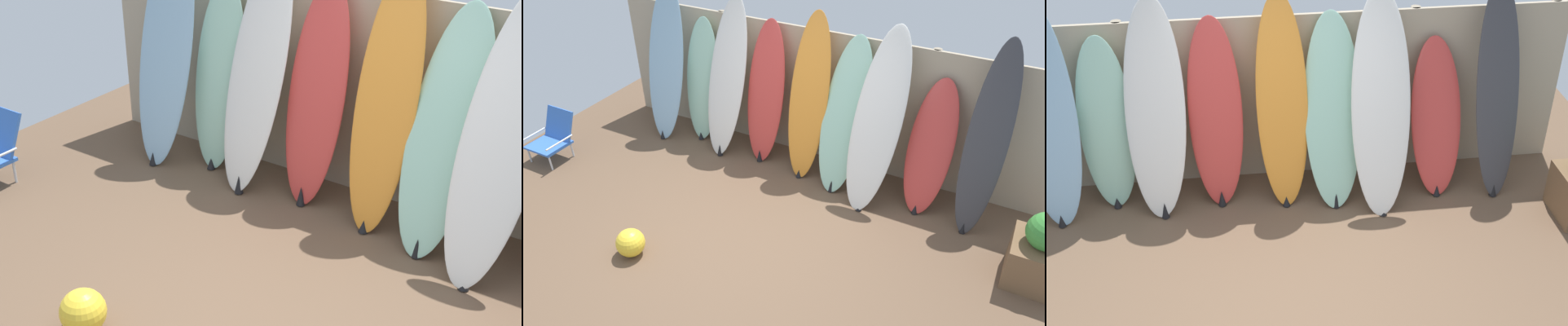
{
  "view_description": "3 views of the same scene",
  "coord_description": "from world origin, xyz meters",
  "views": [
    {
      "loc": [
        2.17,
        -3.22,
        3.2
      ],
      "look_at": [
        -0.46,
        0.67,
        0.78
      ],
      "focal_mm": 50.0,
      "sensor_mm": 36.0,
      "label": 1
    },
    {
      "loc": [
        2.41,
        -3.53,
        3.96
      ],
      "look_at": [
        0.28,
        0.54,
        0.8
      ],
      "focal_mm": 35.0,
      "sensor_mm": 36.0,
      "label": 2
    },
    {
      "loc": [
        -0.47,
        -4.5,
        4.47
      ],
      "look_at": [
        0.2,
        0.7,
        0.96
      ],
      "focal_mm": 50.0,
      "sensor_mm": 36.0,
      "label": 3
    }
  ],
  "objects": [
    {
      "name": "surfboard_charcoal_8",
      "position": [
        2.21,
        1.56,
        1.06
      ],
      "size": [
        0.46,
        0.7,
        2.14
      ],
      "color": "#38383D",
      "rests_on": "ground"
    },
    {
      "name": "surfboard_orange_4",
      "position": [
        0.07,
        1.61,
        1.04
      ],
      "size": [
        0.52,
        0.59,
        2.1
      ],
      "color": "orange",
      "rests_on": "ground"
    },
    {
      "name": "ground",
      "position": [
        0.0,
        0.0,
        0.0
      ],
      "size": [
        7.68,
        7.68,
        0.0
      ],
      "primitive_type": "plane",
      "color": "brown"
    },
    {
      "name": "surfboard_red_3",
      "position": [
        -0.58,
        1.66,
        0.94
      ],
      "size": [
        0.53,
        0.49,
        1.9
      ],
      "color": "#D13D38",
      "rests_on": "ground"
    },
    {
      "name": "surfboard_red_7",
      "position": [
        1.63,
        1.62,
        0.77
      ],
      "size": [
        0.53,
        0.67,
        1.56
      ],
      "color": "#D13D38",
      "rests_on": "ground"
    },
    {
      "name": "fence_back",
      "position": [
        -0.0,
        2.01,
        0.9
      ],
      "size": [
        6.08,
        0.11,
        1.8
      ],
      "color": "tan",
      "rests_on": "ground"
    },
    {
      "name": "surfboard_seafoam_1",
      "position": [
        -1.63,
        1.72,
        0.87
      ],
      "size": [
        0.54,
        0.4,
        1.75
      ],
      "color": "#9ED6BC",
      "rests_on": "ground"
    },
    {
      "name": "surfboard_white_2",
      "position": [
        -1.14,
        1.61,
        1.04
      ],
      "size": [
        0.66,
        0.75,
        2.11
      ],
      "color": "white",
      "rests_on": "ground"
    },
    {
      "name": "surfboard_white_6",
      "position": [
        1.01,
        1.47,
        1.04
      ],
      "size": [
        0.63,
        0.93,
        2.09
      ],
      "color": "white",
      "rests_on": "ground"
    },
    {
      "name": "surfboard_seafoam_5",
      "position": [
        0.57,
        1.58,
        0.92
      ],
      "size": [
        0.58,
        0.74,
        1.87
      ],
      "color": "#9ED6BC",
      "rests_on": "ground"
    }
  ]
}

